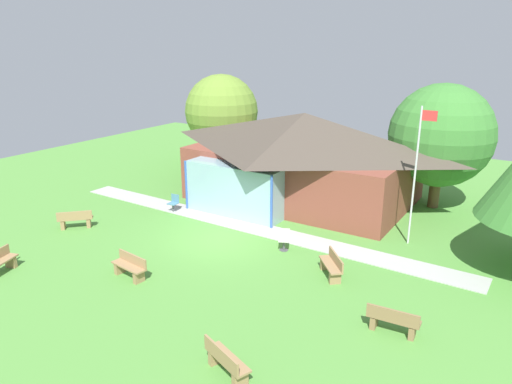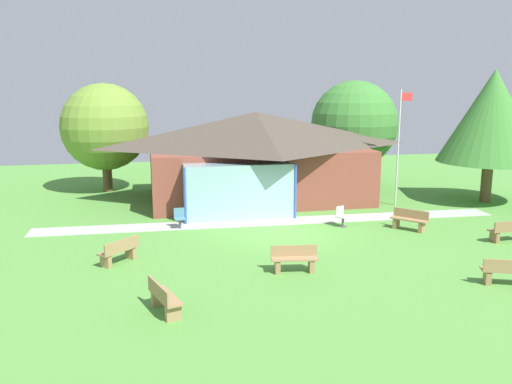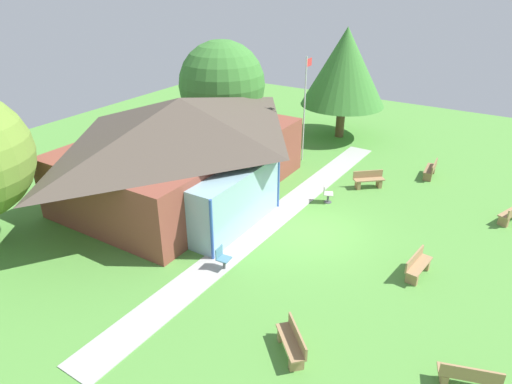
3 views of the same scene
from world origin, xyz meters
The scene contains 15 objects.
ground_plane centered at (0.00, 0.00, 0.00)m, with size 44.00×44.00×0.00m, color #54933D.
pavilion centered at (0.23, 6.83, 2.35)m, with size 11.86×8.75×4.55m.
footpath centered at (0.00, 1.91, 0.01)m, with size 20.35×1.30×0.03m, color #ADADA8.
flagpole centered at (6.80, 3.91, 3.14)m, with size 0.64×0.08×5.69m.
bench_front_left centered at (-5.02, -6.75, 0.40)m, with size 0.88×1.56×0.84m.
bench_mid_left centered at (-6.35, -2.39, 0.40)m, with size 1.37×1.38×0.84m.
bench_front_center centered at (-0.80, -4.39, 0.40)m, with size 1.54×0.62×0.84m.
bench_front_right centered at (5.14, -6.82, 0.40)m, with size 1.56×0.95×0.84m.
bench_mid_right centered at (5.24, -0.48, 0.40)m, with size 1.32×1.42×0.84m.
bench_lawn_far_right centered at (8.14, -2.79, 0.40)m, with size 1.53×0.54×0.84m.
patio_chair_west centered at (-4.08, 1.63, 0.42)m, with size 0.47×0.47×0.86m.
patio_chair_lawn_spare centered at (2.69, 0.60, 0.42)m, with size 0.59×0.59×0.86m.
tree_east_hedge centered at (11.64, 3.70, 4.37)m, with size 5.15×5.15×6.71m.
tree_behind_pavilion_right centered at (6.57, 9.19, 3.66)m, with size 5.02×5.02×6.18m.
tree_behind_pavilion_left centered at (-7.54, 10.46, 3.62)m, with size 4.79×4.79×6.02m.
Camera 2 is at (-5.29, -20.10, 5.92)m, focal length 37.33 mm.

